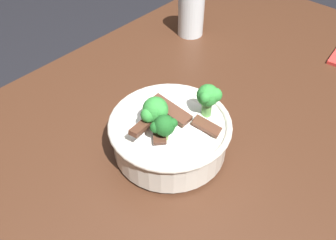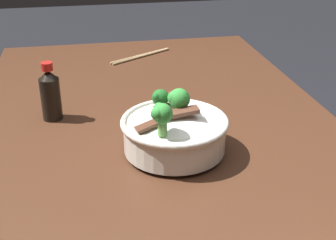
{
  "view_description": "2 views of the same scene",
  "coord_description": "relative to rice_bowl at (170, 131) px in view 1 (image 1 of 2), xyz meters",
  "views": [
    {
      "loc": [
        0.3,
        0.27,
        1.25
      ],
      "look_at": [
        -0.02,
        -0.02,
        0.84
      ],
      "focal_mm": 37.65,
      "sensor_mm": 36.0,
      "label": 1
    },
    {
      "loc": [
        -0.81,
        0.15,
        1.23
      ],
      "look_at": [
        -0.05,
        0.01,
        0.85
      ],
      "focal_mm": 49.09,
      "sensor_mm": 36.0,
      "label": 2
    }
  ],
  "objects": [
    {
      "name": "rice_bowl",
      "position": [
        0.0,
        0.0,
        0.0
      ],
      "size": [
        0.21,
        0.21,
        0.14
      ],
      "color": "silver",
      "rests_on": "dining_table"
    },
    {
      "name": "drinking_glass",
      "position": [
        -0.35,
        -0.24,
        0.0
      ],
      "size": [
        0.07,
        0.07,
        0.12
      ],
      "color": "white",
      "rests_on": "dining_table"
    },
    {
      "name": "dining_table",
      "position": [
        0.02,
        0.01,
        -0.14
      ],
      "size": [
        1.55,
        0.84,
        0.76
      ],
      "color": "#472819",
      "rests_on": "ground"
    }
  ]
}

